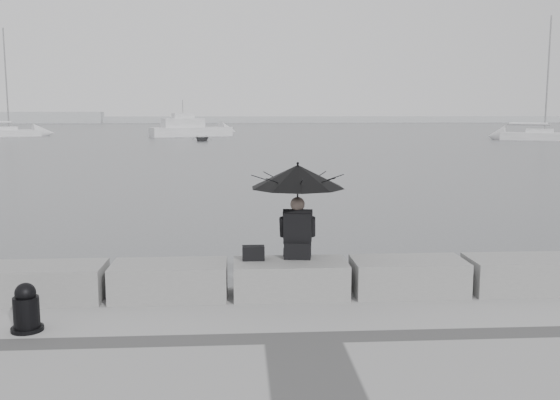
{
  "coord_description": "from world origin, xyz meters",
  "views": [
    {
      "loc": [
        -0.71,
        -9.01,
        3.11
      ],
      "look_at": [
        0.08,
        3.0,
        1.38
      ],
      "focal_mm": 40.0,
      "sensor_mm": 36.0,
      "label": 1
    }
  ],
  "objects": [
    {
      "name": "ground",
      "position": [
        0.0,
        0.0,
        0.0
      ],
      "size": [
        360.0,
        360.0,
        0.0
      ],
      "primitive_type": "plane",
      "color": "#4D5053",
      "rests_on": "ground"
    },
    {
      "name": "stone_block_far_left",
      "position": [
        -3.4,
        -0.45,
        0.75
      ],
      "size": [
        1.6,
        0.8,
        0.5
      ],
      "primitive_type": "cube",
      "color": "gray",
      "rests_on": "promenade"
    },
    {
      "name": "stone_block_left",
      "position": [
        -1.7,
        -0.45,
        0.75
      ],
      "size": [
        1.6,
        0.8,
        0.5
      ],
      "primitive_type": "cube",
      "color": "gray",
      "rests_on": "promenade"
    },
    {
      "name": "stone_block_centre",
      "position": [
        0.0,
        -0.45,
        0.75
      ],
      "size": [
        1.6,
        0.8,
        0.5
      ],
      "primitive_type": "cube",
      "color": "gray",
      "rests_on": "promenade"
    },
    {
      "name": "stone_block_right",
      "position": [
        1.7,
        -0.45,
        0.75
      ],
      "size": [
        1.6,
        0.8,
        0.5
      ],
      "primitive_type": "cube",
      "color": "gray",
      "rests_on": "promenade"
    },
    {
      "name": "stone_block_far_right",
      "position": [
        3.4,
        -0.45,
        0.75
      ],
      "size": [
        1.6,
        0.8,
        0.5
      ],
      "primitive_type": "cube",
      "color": "gray",
      "rests_on": "promenade"
    },
    {
      "name": "seated_person",
      "position": [
        0.12,
        -0.21,
        2.04
      ],
      "size": [
        1.36,
        1.36,
        1.39
      ],
      "rotation": [
        0.0,
        0.0,
        -0.16
      ],
      "color": "black",
      "rests_on": "stone_block_centre"
    },
    {
      "name": "bag",
      "position": [
        -0.52,
        -0.32,
        1.1
      ],
      "size": [
        0.31,
        0.18,
        0.2
      ],
      "primitive_type": "cube",
      "color": "black",
      "rests_on": "stone_block_centre"
    },
    {
      "name": "mooring_bollard",
      "position": [
        -3.25,
        -1.69,
        0.75
      ],
      "size": [
        0.38,
        0.38,
        0.6
      ],
      "color": "black",
      "rests_on": "promenade"
    },
    {
      "name": "distant_landmass",
      "position": [
        -8.14,
        154.51,
        0.9
      ],
      "size": [
        180.0,
        8.0,
        2.8
      ],
      "color": "#A9ACAF",
      "rests_on": "ground"
    },
    {
      "name": "sailboat_left",
      "position": [
        -28.84,
        68.35,
        0.52
      ],
      "size": [
        8.18,
        5.75,
        12.9
      ],
      "rotation": [
        0.0,
        0.0,
        0.47
      ],
      "color": "white",
      "rests_on": "ground"
    },
    {
      "name": "sailboat_right",
      "position": [
        31.03,
        55.22,
        0.52
      ],
      "size": [
        7.9,
        5.83,
        12.9
      ],
      "rotation": [
        0.0,
        0.0,
        -0.51
      ],
      "color": "white",
      "rests_on": "ground"
    },
    {
      "name": "motor_cruiser",
      "position": [
        -6.53,
        67.73,
        0.89
      ],
      "size": [
        10.08,
        6.2,
        4.5
      ],
      "rotation": [
        0.0,
        0.0,
        0.38
      ],
      "color": "white",
      "rests_on": "ground"
    },
    {
      "name": "dinghy",
      "position": [
        -4.54,
        56.27,
        0.26
      ],
      "size": [
        3.17,
        1.51,
        0.52
      ],
      "primitive_type": "imported",
      "rotation": [
        0.0,
        0.0,
        0.07
      ],
      "color": "slate",
      "rests_on": "ground"
    }
  ]
}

